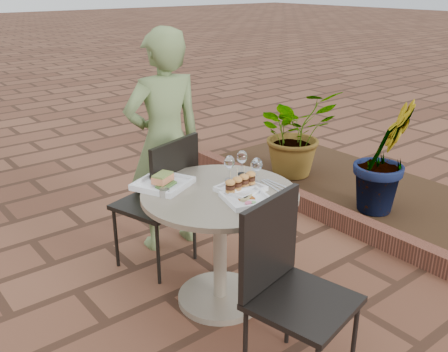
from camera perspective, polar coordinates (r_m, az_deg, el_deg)
ground at (r=3.24m, az=-6.50°, el=-13.55°), size 60.00×60.00×0.00m
cafe_table at (r=2.94m, az=-0.46°, el=-6.24°), size 0.90×0.90×0.73m
chair_far at (r=3.29m, az=-6.88°, el=-2.00°), size 0.55×0.55×0.93m
chair_near at (r=2.41m, az=7.21°, el=-11.44°), size 0.52×0.52×0.93m
diner at (r=3.52m, az=-6.79°, el=3.79°), size 0.62×0.44×1.58m
plate_salmon at (r=2.92m, az=-6.98°, el=-0.77°), size 0.38×0.38×0.08m
plate_sliders at (r=2.84m, az=1.91°, el=-1.04°), size 0.26×0.26×0.15m
plate_tuna at (r=2.72m, az=2.60°, el=-2.58°), size 0.29×0.29×0.03m
wine_glass_right at (r=2.92m, az=3.77°, el=1.22°), size 0.07×0.07×0.16m
wine_glass_mid at (r=2.97m, az=0.63°, el=1.53°), size 0.07×0.07×0.15m
wine_glass_far at (r=3.05m, az=2.08°, el=2.13°), size 0.07×0.07×0.15m
steel_ramekin at (r=2.79m, az=-6.83°, el=-1.91°), size 0.08×0.08×0.04m
cutlery_set at (r=2.93m, az=5.80°, el=-1.06°), size 0.11×0.23×0.00m
planter_curb at (r=4.31m, az=9.44°, el=-3.12°), size 0.12×3.00×0.15m
mulch_bed at (r=4.84m, az=15.02°, el=-1.37°), size 1.30×3.00×0.06m
potted_plant_a at (r=4.86m, az=8.15°, el=4.98°), size 0.90×0.82×0.85m
potted_plant_b at (r=4.22m, az=17.78°, el=2.11°), size 0.54×0.44×0.93m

